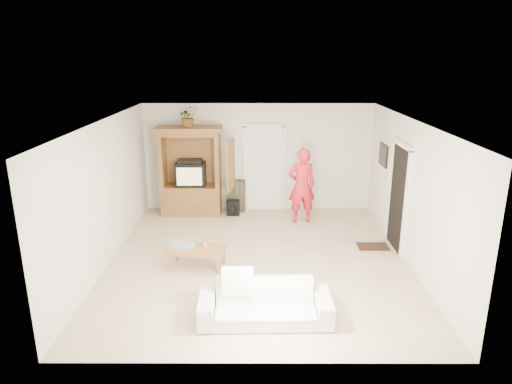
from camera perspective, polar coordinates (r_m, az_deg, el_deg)
floor at (r=8.66m, az=0.27°, el=-8.46°), size 6.00×6.00×0.00m
ceiling at (r=7.91m, az=0.30°, el=8.84°), size 6.00×6.00×0.00m
wall_back at (r=11.09m, az=0.25°, el=4.33°), size 5.50×0.00×5.50m
wall_front at (r=5.39m, az=0.36°, el=-9.58°), size 5.50×0.00×5.50m
wall_left at (r=8.63m, az=-18.30°, el=-0.19°), size 0.00×6.00×6.00m
wall_right at (r=8.64m, az=18.84°, el=-0.21°), size 0.00×6.00×6.00m
armoire at (r=10.97m, az=-8.02°, el=1.91°), size 1.82×1.14×2.10m
door_back at (r=11.13m, az=1.02°, el=2.89°), size 0.85×0.05×2.04m
doorway_right at (r=9.26m, az=17.39°, el=-0.78°), size 0.05×0.90×2.04m
framed_picture at (r=10.33m, az=15.64°, el=4.47°), size 0.03×0.60×0.48m
doormat at (r=9.49m, az=14.39°, el=-6.61°), size 0.60×0.40×0.02m
plant at (r=10.66m, az=-8.48°, el=9.31°), size 0.56×0.54×0.48m
man at (r=10.32m, az=5.73°, el=0.79°), size 0.69×0.51×1.73m
sofa at (r=6.73m, az=1.14°, el=-13.70°), size 1.92×0.79×0.56m
coffee_table at (r=8.31m, az=-7.40°, el=-7.26°), size 1.06×0.66×0.37m
towel at (r=8.32m, az=-9.18°, el=-6.67°), size 0.44×0.37×0.08m
candle at (r=8.30m, az=-6.44°, el=-6.52°), size 0.08×0.08×0.10m
backpack_black at (r=10.89m, az=-2.89°, el=-2.01°), size 0.31×0.19×0.38m
backpack_olive at (r=11.19m, az=-2.42°, el=-0.44°), size 0.44×0.35×0.76m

